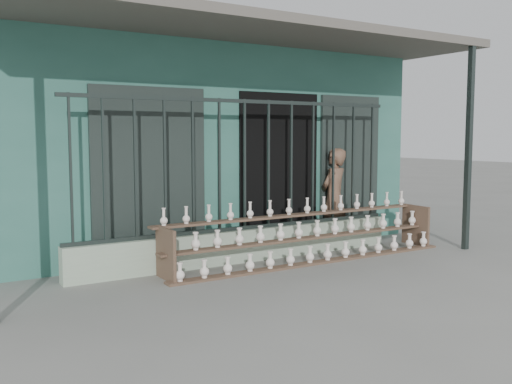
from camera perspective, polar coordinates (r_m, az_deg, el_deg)
ground at (r=6.99m, az=4.35°, el=-8.89°), size 60.00×60.00×0.00m
workshop_building at (r=10.49m, az=-9.30°, el=4.86°), size 7.40×6.60×3.21m
parapet_wall at (r=8.00m, az=-1.13°, el=-5.35°), size 5.00×0.20×0.45m
security_fence at (r=7.86m, az=-1.15°, el=2.71°), size 5.00×0.04×1.80m
shelf_rack at (r=8.07m, az=5.30°, el=-4.27°), size 4.50×0.68×0.85m
elderly_woman at (r=9.25m, az=7.80°, el=-0.46°), size 0.66×0.56×1.55m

